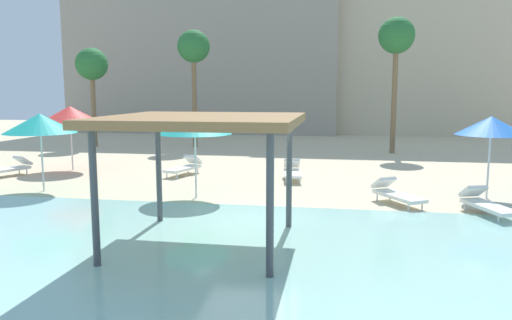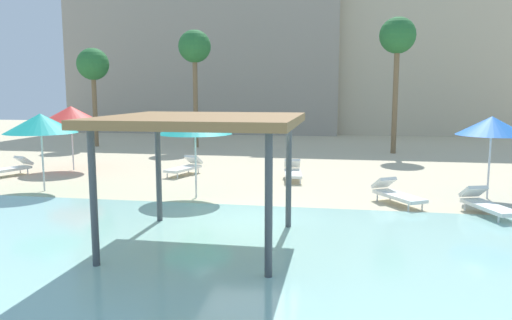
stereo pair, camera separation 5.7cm
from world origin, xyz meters
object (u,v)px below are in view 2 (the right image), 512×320
(beach_umbrella_red_5, at_px, (71,114))
(lounge_chair_4, at_px, (486,203))
(beach_umbrella_teal_0, at_px, (195,124))
(lounge_chair_2, at_px, (395,193))
(palm_tree_0, at_px, (93,66))
(beach_umbrella_blue_3, at_px, (492,126))
(lounge_chair_3, at_px, (186,167))
(lounge_chair_0, at_px, (293,171))
(lounge_chair_1, at_px, (11,167))
(shade_pavilion, at_px, (203,125))
(palm_tree_2, at_px, (195,50))
(beach_umbrella_teal_1, at_px, (41,123))
(palm_tree_1, at_px, (397,39))

(beach_umbrella_red_5, distance_m, lounge_chair_4, 16.10)
(beach_umbrella_teal_0, height_order, beach_umbrella_red_5, beach_umbrella_red_5)
(lounge_chair_2, bearing_deg, palm_tree_0, -159.97)
(beach_umbrella_blue_3, height_order, lounge_chair_3, beach_umbrella_blue_3)
(lounge_chair_0, distance_m, lounge_chair_2, 4.87)
(lounge_chair_1, bearing_deg, lounge_chair_2, 100.14)
(beach_umbrella_teal_0, relative_size, lounge_chair_0, 1.35)
(shade_pavilion, height_order, palm_tree_0, palm_tree_0)
(shade_pavilion, bearing_deg, lounge_chair_4, 29.44)
(lounge_chair_1, bearing_deg, palm_tree_2, 178.24)
(beach_umbrella_blue_3, relative_size, lounge_chair_4, 1.29)
(lounge_chair_2, bearing_deg, shade_pavilion, -75.03)
(lounge_chair_0, relative_size, palm_tree_0, 0.33)
(beach_umbrella_teal_0, xyz_separation_m, beach_umbrella_teal_1, (-5.34, 0.13, -0.05))
(beach_umbrella_teal_1, xyz_separation_m, palm_tree_1, (12.59, 12.47, 3.76))
(lounge_chair_4, bearing_deg, palm_tree_0, -145.92)
(beach_umbrella_teal_0, distance_m, beach_umbrella_blue_3, 9.10)
(shade_pavilion, bearing_deg, lounge_chair_2, 46.73)
(lounge_chair_0, bearing_deg, palm_tree_0, -133.75)
(lounge_chair_0, relative_size, lounge_chair_2, 1.02)
(shade_pavilion, relative_size, lounge_chair_0, 2.04)
(lounge_chair_0, bearing_deg, lounge_chair_4, 43.75)
(lounge_chair_2, xyz_separation_m, palm_tree_2, (-10.17, 13.38, 5.42))
(beach_umbrella_red_5, distance_m, palm_tree_0, 9.61)
(lounge_chair_3, bearing_deg, beach_umbrella_red_5, -77.23)
(beach_umbrella_teal_1, distance_m, palm_tree_0, 14.03)
(lounge_chair_0, height_order, palm_tree_1, palm_tree_1)
(lounge_chair_4, bearing_deg, beach_umbrella_teal_1, -113.24)
(shade_pavilion, height_order, palm_tree_1, palm_tree_1)
(beach_umbrella_red_5, distance_m, lounge_chair_0, 9.70)
(shade_pavilion, distance_m, palm_tree_0, 21.36)
(lounge_chair_1, height_order, lounge_chair_2, same)
(beach_umbrella_blue_3, bearing_deg, lounge_chair_2, -156.24)
(lounge_chair_1, xyz_separation_m, lounge_chair_3, (6.74, 1.42, 0.00))
(beach_umbrella_blue_3, xyz_separation_m, beach_umbrella_red_5, (-15.75, 2.97, 0.10))
(beach_umbrella_red_5, relative_size, lounge_chair_1, 1.36)
(beach_umbrella_blue_3, relative_size, lounge_chair_0, 1.31)
(beach_umbrella_blue_3, height_order, palm_tree_2, palm_tree_2)
(beach_umbrella_teal_1, relative_size, lounge_chair_3, 1.30)
(lounge_chair_2, distance_m, palm_tree_1, 13.74)
(beach_umbrella_blue_3, bearing_deg, lounge_chair_0, 160.65)
(beach_umbrella_blue_3, height_order, palm_tree_1, palm_tree_1)
(palm_tree_0, bearing_deg, beach_umbrella_red_5, -67.86)
(beach_umbrella_blue_3, distance_m, palm_tree_2, 18.15)
(lounge_chair_3, bearing_deg, palm_tree_0, -119.37)
(shade_pavilion, relative_size, lounge_chair_1, 2.01)
(lounge_chair_4, relative_size, palm_tree_1, 0.28)
(lounge_chair_2, height_order, palm_tree_0, palm_tree_0)
(beach_umbrella_blue_3, bearing_deg, palm_tree_0, 148.97)
(palm_tree_1, bearing_deg, lounge_chair_3, -136.22)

